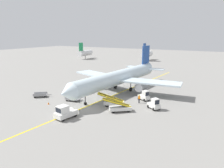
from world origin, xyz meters
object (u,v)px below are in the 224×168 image
Objects in this scene: baggage_cart_empty_trailing at (73,99)px; safety_cone_wingtip_left at (93,87)px; belt_loader_forward_hold at (120,107)px; belt_loader_aft_hold at (113,102)px; ground_crew_marshaller at (139,99)px; safety_cone_nose_left at (92,89)px; baggage_tug_by_cargo_door at (144,96)px; safety_cone_nose_right at (48,103)px; baggage_cart_loaded at (40,95)px; airliner at (120,77)px; pushback_tug at (65,112)px; baggage_tug_near_wing at (154,104)px.

baggage_cart_empty_trailing reaches higher than safety_cone_wingtip_left.
belt_loader_forward_hold reaches higher than baggage_cart_empty_trailing.
baggage_cart_empty_trailing is at bearing -170.14° from belt_loader_aft_hold.
ground_crew_marshaller reaches higher than safety_cone_nose_left.
baggage_tug_by_cargo_door is at bearing -6.83° from safety_cone_nose_left.
belt_loader_forward_hold is at bearing 14.10° from safety_cone_nose_right.
baggage_cart_loaded is at bearing -161.05° from ground_crew_marshaller.
belt_loader_aft_hold is at bearing -39.73° from safety_cone_wingtip_left.
airliner is at bearing 44.90° from baggage_cart_loaded.
pushback_tug is 0.76× the size of belt_loader_aft_hold.
safety_cone_nose_right is 1.00× the size of safety_cone_wingtip_left.
belt_loader_aft_hold is 1.48× the size of baggage_cart_loaded.
pushback_tug is 0.82× the size of belt_loader_forward_hold.
belt_loader_forward_hold is 3.11m from belt_loader_aft_hold.
airliner is 80.33× the size of safety_cone_nose_left.
belt_loader_aft_hold reaches higher than safety_cone_nose_right.
baggage_tug_by_cargo_door is at bearing 62.81° from pushback_tug.
belt_loader_aft_hold is 13.01m from safety_cone_nose_left.
ground_crew_marshaller reaches higher than baggage_cart_empty_trailing.
safety_cone_wingtip_left is (-14.83, 3.02, -0.71)m from baggage_tug_by_cargo_door.
belt_loader_forward_hold is 1.23× the size of baggage_cart_empty_trailing.
airliner is 17.34m from safety_cone_nose_right.
baggage_tug_near_wing is 0.71× the size of baggage_cart_empty_trailing.
baggage_cart_empty_trailing is (-15.92, -3.62, -0.46)m from baggage_tug_near_wing.
baggage_cart_empty_trailing is 8.73× the size of safety_cone_nose_right.
baggage_tug_near_wing is 6.16× the size of safety_cone_nose_right.
baggage_tug_near_wing is 4.21m from ground_crew_marshaller.
belt_loader_aft_hold is 11.51× the size of safety_cone_wingtip_left.
belt_loader_forward_hold is 17.40m from safety_cone_wingtip_left.
baggage_cart_loaded is 13.22m from safety_cone_wingtip_left.
airliner is 9.70m from ground_crew_marshaller.
baggage_tug_by_cargo_door is 14.36m from safety_cone_nose_left.
belt_loader_aft_hold is at bearing -163.78° from baggage_tug_near_wing.
pushback_tug is 9.85m from belt_loader_aft_hold.
baggage_cart_loaded is (-12.71, -12.67, -2.95)m from airliner.
baggage_tug_near_wing is (11.14, -7.69, -2.49)m from airliner.
baggage_cart_loaded is (-16.55, -2.86, -0.31)m from belt_loader_aft_hold.
belt_loader_forward_hold reaches higher than baggage_cart_loaded.
baggage_tug_by_cargo_door reaches higher than safety_cone_nose_left.
safety_cone_nose_left is at bearing 173.17° from baggage_tug_by_cargo_door.
safety_cone_nose_right is (5.14, -2.61, -0.25)m from baggage_cart_loaded.
baggage_tug_near_wing is 24.36m from baggage_cart_loaded.
safety_cone_wingtip_left is (-0.59, 1.31, 0.00)m from safety_cone_nose_left.
baggage_tug_by_cargo_door is 0.80× the size of baggage_cart_loaded.
ground_crew_marshaller is at bearing 32.44° from safety_cone_nose_right.
baggage_tug_by_cargo_door reaches higher than safety_cone_nose_right.
safety_cone_wingtip_left is at bearing -174.55° from airliner.
baggage_cart_loaded reaches higher than safety_cone_wingtip_left.
baggage_tug_near_wing is at bearing 16.22° from belt_loader_aft_hold.
pushback_tug is at bearing -69.01° from safety_cone_nose_left.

